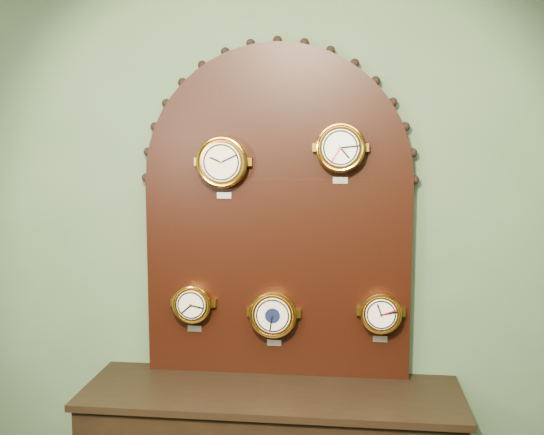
# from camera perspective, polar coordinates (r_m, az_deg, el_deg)

# --- Properties ---
(wall_back) EXTENTS (4.00, 0.00, 4.00)m
(wall_back) POSITION_cam_1_polar(r_m,az_deg,el_deg) (3.15, 0.54, -2.68)
(wall_back) COLOR #476243
(wall_back) RESTS_ON ground
(display_board) EXTENTS (1.26, 0.06, 1.53)m
(display_board) POSITION_cam_1_polar(r_m,az_deg,el_deg) (3.07, 0.44, 1.32)
(display_board) COLOR black
(display_board) RESTS_ON shop_counter
(roman_clock) EXTENTS (0.23, 0.08, 0.28)m
(roman_clock) POSITION_cam_1_polar(r_m,az_deg,el_deg) (3.02, -4.16, 4.65)
(roman_clock) COLOR gold
(roman_clock) RESTS_ON display_board
(arabic_clock) EXTENTS (0.21, 0.08, 0.27)m
(arabic_clock) POSITION_cam_1_polar(r_m,az_deg,el_deg) (2.97, 5.75, 5.83)
(arabic_clock) COLOR gold
(arabic_clock) RESTS_ON display_board
(hygrometer) EXTENTS (0.18, 0.08, 0.23)m
(hygrometer) POSITION_cam_1_polar(r_m,az_deg,el_deg) (3.15, -6.65, -7.15)
(hygrometer) COLOR gold
(hygrometer) RESTS_ON display_board
(barometer) EXTENTS (0.22, 0.08, 0.27)m
(barometer) POSITION_cam_1_polar(r_m,az_deg,el_deg) (3.10, 0.11, -8.06)
(barometer) COLOR gold
(barometer) RESTS_ON display_board
(tide_clock) EXTENTS (0.18, 0.08, 0.24)m
(tide_clock) POSITION_cam_1_polar(r_m,az_deg,el_deg) (3.08, 9.09, -7.87)
(tide_clock) COLOR gold
(tide_clock) RESTS_ON display_board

